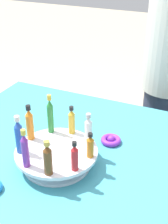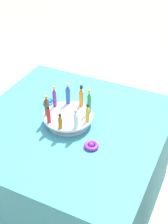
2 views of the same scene
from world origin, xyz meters
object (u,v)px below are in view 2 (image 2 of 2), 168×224
bottle_clear (76,120)px  display_stand (68,119)px  bottle_purple (54,97)px  bottle_amber (60,122)px  ribbon_bow_blue (49,102)px  ribbon_bow_purple (91,146)px  bottle_blue (68,94)px  bottle_orange (81,97)px  bottle_brown (47,105)px  bottle_green (89,102)px  bottle_red (49,115)px  bottle_gold (87,114)px

bottle_clear → display_stand: bearing=138.0°
display_stand → bottle_purple: size_ratio=2.10×
bottle_clear → bottle_amber: bearing=-152.0°
ribbon_bow_blue → bottle_clear: bearing=-35.4°
ribbon_bow_purple → bottle_amber: bearing=177.7°
ribbon_bow_purple → bottle_blue: bearing=138.0°
display_stand → ribbon_bow_purple: bearing=-32.0°
bottle_orange → bottle_purple: size_ratio=0.99×
bottle_amber → bottle_brown: bearing=148.0°
bottle_green → bottle_blue: bearing=168.0°
bottle_clear → ribbon_bow_purple: (0.11, -0.05, -0.10)m
display_stand → bottle_red: size_ratio=2.75×
bottle_clear → bottle_red: bottle_clear is taller
bottle_amber → ribbon_bow_purple: bearing=-2.3°
bottle_green → bottle_orange: bearing=148.0°
bottle_green → ribbon_bow_purple: 0.25m
bottle_amber → bottle_purple: 0.21m
bottle_purple → bottle_brown: size_ratio=1.13×
bottle_amber → bottle_purple: bearing=128.0°
bottle_blue → bottle_red: bearing=-92.0°
bottle_red → bottle_brown: bearing=128.0°
bottle_green → bottle_blue: 0.15m
display_stand → bottle_red: 0.14m
bottle_amber → bottle_clear: (0.07, 0.04, 0.01)m
bottle_blue → bottle_red: bottle_blue is taller
bottle_purple → bottle_clear: bearing=-32.0°
bottle_brown → ribbon_bow_blue: bottle_brown is taller
bottle_amber → bottle_purple: (-0.13, 0.16, 0.02)m
bottle_brown → bottle_clear: bearing=-12.0°
bottle_green → bottle_brown: (-0.21, -0.11, -0.01)m
bottle_green → bottle_red: 0.24m
bottle_orange → bottle_purple: same height
bottle_orange → bottle_brown: bearing=-132.0°
bottle_brown → bottle_amber: bearing=-32.0°
display_stand → bottle_blue: size_ratio=2.06×
bottle_red → bottle_orange: bearing=68.0°
bottle_gold → bottle_green: size_ratio=0.72×
bottle_gold → display_stand: bearing=178.0°
bottle_gold → bottle_brown: bearing=-172.0°
bottle_amber → bottle_green: bottle_green is taller
bottle_amber → bottle_gold: bearing=48.0°
bottle_green → ribbon_bow_blue: bottle_green is taller
bottle_orange → display_stand: bearing=-102.0°
display_stand → ribbon_bow_blue: bearing=148.0°
bottle_amber → ribbon_bow_blue: bottle_amber is taller
bottle_orange → ribbon_bow_blue: bearing=177.7°
bottle_orange → bottle_purple: (-0.14, -0.07, 0.00)m
bottle_gold → ribbon_bow_purple: 0.18m
bottle_gold → bottle_red: (-0.18, -0.10, -0.00)m
bottle_clear → bottle_green: 0.15m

